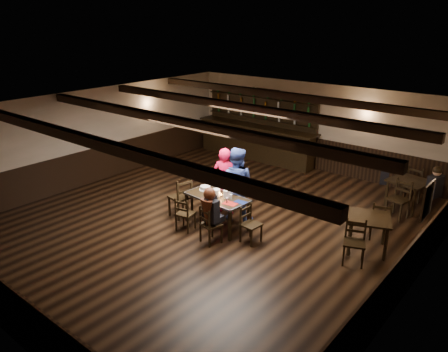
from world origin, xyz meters
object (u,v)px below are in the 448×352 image
Objects in this scene: chair_near_left at (184,212)px; woman_pink at (225,181)px; cake at (205,188)px; bar_counter at (257,137)px; dining_table at (217,200)px; chair_near_right at (208,222)px; man_blue at (236,184)px.

chair_near_left is 1.40m from woman_pink.
cake is 5.07m from bar_counter.
chair_near_right reaches higher than dining_table.
woman_pink reaches higher than chair_near_right.
dining_table is at bearing -14.86° from cake.
cake is at bearing 61.49° from woman_pink.
chair_near_right is (0.38, -0.75, -0.17)m from dining_table.
bar_counter is (-1.99, 4.17, -0.11)m from woman_pink.
chair_near_left is 0.48× the size of woman_pink.
woman_pink is 0.46m from man_blue.
chair_near_right is 0.47× the size of man_blue.
chair_near_right reaches higher than chair_near_left.
bar_counter is at bearing 108.94° from chair_near_left.
bar_counter is (-1.89, 5.51, 0.26)m from chair_near_left.
woman_pink reaches higher than dining_table.
woman_pink is 0.57m from cake.
chair_near_right is 6.22m from bar_counter.
chair_near_right is at bearing 101.90° from woman_pink.
bar_counter reaches higher than man_blue.
chair_near_left reaches higher than dining_table.
bar_counter is (-2.32, 4.85, 0.06)m from dining_table.
dining_table is 0.93× the size of woman_pink.
cake is (-0.04, 0.79, 0.33)m from chair_near_left.
dining_table is 0.86× the size of man_blue.
dining_table is at bearing 58.32° from man_blue.
cake reaches higher than chair_near_left.
bar_counter is (-1.85, 4.72, -0.07)m from cake.
man_blue is at bearing 149.26° from woman_pink.
dining_table is at bearing 57.21° from chair_near_left.
chair_near_right is at bearing -6.18° from chair_near_left.
cake reaches higher than chair_near_right.
woman_pink is (-0.33, 0.68, 0.17)m from dining_table.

